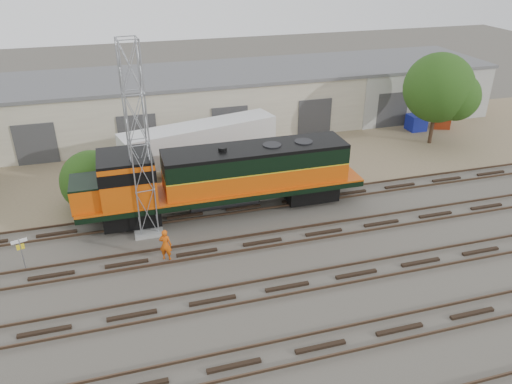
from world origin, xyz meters
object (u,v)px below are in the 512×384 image
object	(u,v)px
worker	(165,245)
semi_trailer	(204,141)
locomotive	(218,177)
signal_tower	(139,146)

from	to	relation	value
worker	semi_trailer	distance (m)	12.62
locomotive	semi_trailer	size ratio (longest dim) A/B	1.50
locomotive	signal_tower	size ratio (longest dim) A/B	1.59
locomotive	worker	world-z (taller)	locomotive
worker	semi_trailer	xyz separation A→B (m)	(4.50, 11.70, 1.41)
locomotive	signal_tower	xyz separation A→B (m)	(-4.84, -1.23, 3.18)
signal_tower	worker	world-z (taller)	signal_tower
semi_trailer	worker	bearing A→B (deg)	-124.71
worker	semi_trailer	world-z (taller)	semi_trailer
worker	semi_trailer	size ratio (longest dim) A/B	0.15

